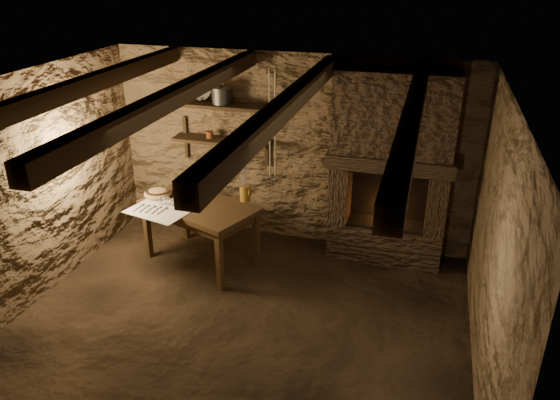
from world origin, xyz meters
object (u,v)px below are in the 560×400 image
(wooden_bowl, at_px, (158,194))
(iron_stockpot, at_px, (222,96))
(red_pot, at_px, (396,208))
(stoneware_jug, at_px, (245,186))
(work_table, at_px, (201,231))

(wooden_bowl, height_order, iron_stockpot, iron_stockpot)
(iron_stockpot, relative_size, red_pot, 0.46)
(stoneware_jug, height_order, red_pot, stoneware_jug)
(wooden_bowl, distance_m, iron_stockpot, 1.41)
(iron_stockpot, bearing_deg, stoneware_jug, -49.03)
(work_table, relative_size, iron_stockpot, 6.08)
(wooden_bowl, bearing_deg, work_table, -7.83)
(stoneware_jug, relative_size, iron_stockpot, 1.74)
(iron_stockpot, xyz_separation_m, red_pot, (2.18, -0.12, -1.16))
(wooden_bowl, xyz_separation_m, iron_stockpot, (0.60, 0.69, 1.06))
(stoneware_jug, distance_m, red_pot, 1.79)
(work_table, bearing_deg, iron_stockpot, 108.83)
(stoneware_jug, bearing_deg, iron_stockpot, 109.92)
(work_table, xyz_separation_m, wooden_bowl, (-0.57, 0.08, 0.39))
(work_table, xyz_separation_m, stoneware_jug, (0.48, 0.26, 0.54))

